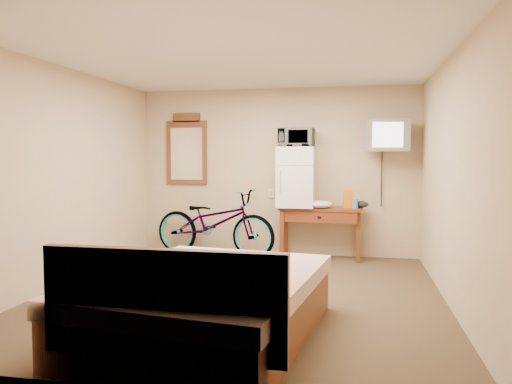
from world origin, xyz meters
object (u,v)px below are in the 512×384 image
at_px(crt_television, 387,135).
at_px(wall_mirror, 187,150).
at_px(bicycle, 215,222).
at_px(bed, 205,304).
at_px(blue_cup, 355,204).
at_px(microwave, 296,137).
at_px(mini_fridge, 296,177).
at_px(desk, 320,217).

height_order(crt_television, wall_mirror, wall_mirror).
distance_m(wall_mirror, bicycle, 1.25).
bearing_deg(bed, blue_cup, 70.46).
bearing_deg(bicycle, bed, -155.28).
height_order(microwave, blue_cup, microwave).
bearing_deg(bicycle, wall_mirror, 68.83).
bearing_deg(wall_mirror, microwave, -7.74).
relative_size(mini_fridge, blue_cup, 6.54).
bearing_deg(blue_cup, crt_television, 9.38).
bearing_deg(desk, bed, -101.51).
bearing_deg(bicycle, desk, -78.07).
height_order(blue_cup, wall_mirror, wall_mirror).
bearing_deg(desk, crt_television, 1.02).
bearing_deg(mini_fridge, bicycle, -175.93).
height_order(desk, bicycle, bicycle).
distance_m(desk, mini_fridge, 0.68).
height_order(bicycle, bed, bicycle).
bearing_deg(bed, wall_mirror, 111.22).
xyz_separation_m(desk, microwave, (-0.36, 0.03, 1.14)).
bearing_deg(mini_fridge, wall_mirror, 172.25).
distance_m(mini_fridge, microwave, 0.57).
xyz_separation_m(blue_cup, crt_television, (0.42, 0.07, 0.96)).
xyz_separation_m(desk, bed, (-0.69, -3.37, -0.32)).
height_order(desk, crt_television, crt_television).
xyz_separation_m(blue_cup, bed, (-1.18, -3.32, -0.52)).
bearing_deg(microwave, bed, -91.91).
bearing_deg(microwave, crt_television, 2.98).
height_order(desk, bed, bed).
relative_size(blue_cup, wall_mirror, 0.12).
relative_size(blue_cup, crt_television, 0.20).
bearing_deg(blue_cup, bicycle, -179.93).
xyz_separation_m(microwave, wall_mirror, (-1.74, 0.24, -0.17)).
bearing_deg(mini_fridge, blue_cup, -5.63).
distance_m(crt_television, bicycle, 2.78).
relative_size(desk, crt_television, 1.84).
xyz_separation_m(desk, mini_fridge, (-0.36, 0.03, 0.57)).
height_order(mini_fridge, bed, mini_fridge).
distance_m(mini_fridge, blue_cup, 0.93).
bearing_deg(wall_mirror, bicycle, -31.08).
bearing_deg(wall_mirror, desk, -7.27).
relative_size(desk, mini_fridge, 1.38).
relative_size(microwave, blue_cup, 3.67).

